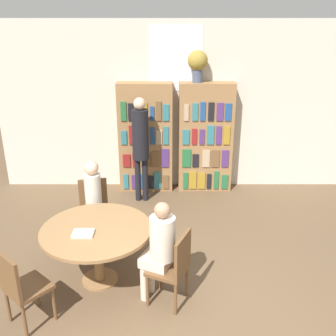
% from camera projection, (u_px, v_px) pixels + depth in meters
% --- Properties ---
extents(wall_back, '(6.40, 0.07, 3.00)m').
position_uv_depth(wall_back, '(175.00, 107.00, 7.05)').
color(wall_back, beige).
rests_on(wall_back, ground_plane).
extents(bookshelf_left, '(0.96, 0.34, 1.98)m').
position_uv_depth(bookshelf_left, '(145.00, 138.00, 7.06)').
color(bookshelf_left, olive).
rests_on(bookshelf_left, ground_plane).
extents(bookshelf_right, '(0.96, 0.34, 1.98)m').
position_uv_depth(bookshelf_right, '(205.00, 138.00, 7.06)').
color(bookshelf_right, olive).
rests_on(bookshelf_right, ground_plane).
extents(flower_vase, '(0.34, 0.34, 0.53)m').
position_uv_depth(flower_vase, '(197.00, 63.00, 6.58)').
color(flower_vase, '#475166').
rests_on(flower_vase, bookshelf_right).
extents(reading_table, '(1.31, 1.31, 0.74)m').
position_uv_depth(reading_table, '(97.00, 236.00, 4.65)').
color(reading_table, olive).
rests_on(reading_table, ground_plane).
extents(chair_near_camera, '(0.56, 0.56, 0.90)m').
position_uv_depth(chair_near_camera, '(20.00, 285.00, 4.00)').
color(chair_near_camera, brown).
rests_on(chair_near_camera, ground_plane).
extents(chair_left_side, '(0.48, 0.48, 0.90)m').
position_uv_depth(chair_left_side, '(94.00, 207.00, 5.59)').
color(chair_left_side, brown).
rests_on(chair_left_side, ground_plane).
extents(chair_far_side, '(0.53, 0.53, 0.90)m').
position_uv_depth(chair_far_side, '(174.00, 265.00, 4.32)').
color(chair_far_side, brown).
rests_on(chair_far_side, ground_plane).
extents(seated_reader_left, '(0.29, 0.37, 1.27)m').
position_uv_depth(seated_reader_left, '(93.00, 200.00, 5.35)').
color(seated_reader_left, beige).
rests_on(seated_reader_left, ground_plane).
extents(seated_reader_right, '(0.42, 0.39, 1.25)m').
position_uv_depth(seated_reader_right, '(159.00, 245.00, 4.31)').
color(seated_reader_right, beige).
rests_on(seated_reader_right, ground_plane).
extents(librarian_standing, '(0.28, 0.55, 1.82)m').
position_uv_depth(librarian_standing, '(140.00, 140.00, 6.55)').
color(librarian_standing, black).
rests_on(librarian_standing, ground_plane).
extents(open_book_on_table, '(0.24, 0.18, 0.03)m').
position_uv_depth(open_book_on_table, '(83.00, 233.00, 4.47)').
color(open_book_on_table, silver).
rests_on(open_book_on_table, reading_table).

